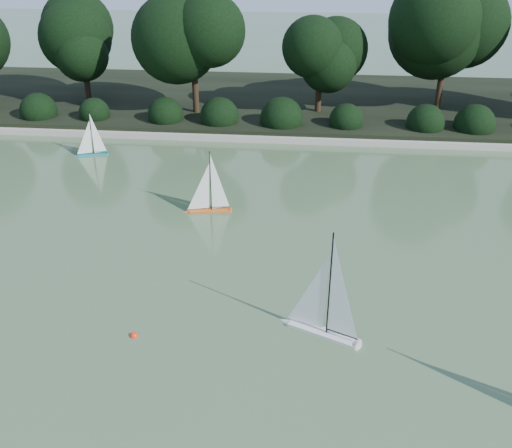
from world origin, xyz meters
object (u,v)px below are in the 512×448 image
at_px(sailboat_white_a, 318,316).
at_px(race_buoy, 134,336).
at_px(sailboat_teal, 89,148).
at_px(sailboat_orange, 206,202).

distance_m(sailboat_white_a, race_buoy, 2.88).
bearing_deg(sailboat_teal, sailboat_white_a, -48.95).
height_order(sailboat_orange, sailboat_teal, sailboat_orange).
relative_size(sailboat_teal, race_buoy, 10.28).
relative_size(sailboat_orange, race_buoy, 11.95).
height_order(sailboat_orange, race_buoy, sailboat_orange).
height_order(sailboat_white_a, sailboat_orange, sailboat_white_a).
bearing_deg(sailboat_teal, sailboat_orange, -39.82).
bearing_deg(sailboat_orange, sailboat_teal, 140.18).
bearing_deg(race_buoy, sailboat_orange, 85.94).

